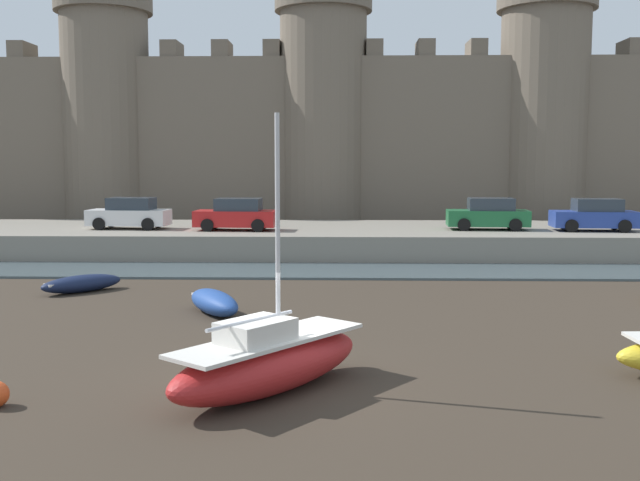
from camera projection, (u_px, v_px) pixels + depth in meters
The scene contains 12 objects.
ground_plane at pixel (287, 379), 16.54m from camera, with size 160.00×160.00×0.00m, color #382D23.
water_channel at pixel (313, 271), 32.50m from camera, with size 80.00×4.50×0.10m, color #47565B.
quay_road at pixel (318, 240), 39.64m from camera, with size 70.69×10.00×1.30m, color gray.
castle at pixel (323, 127), 50.23m from camera, with size 65.14×6.45×18.62m.
rowboat_near_channel_right at pixel (214, 302), 23.54m from camera, with size 2.45×3.18×0.75m.
rowboat_near_channel_left at pixel (82, 283), 27.47m from camera, with size 2.84×2.82×0.63m.
sailboat_midflat_right at pixel (269, 361), 15.52m from camera, with size 4.51×5.12×5.78m.
mooring_buoy_mid_mud at pixel (288, 332), 20.10m from camera, with size 0.44×0.44×0.44m, color orange.
car_quay_centre_east at pixel (237, 215), 37.88m from camera, with size 4.19×2.06×1.62m.
car_quay_east at pixel (595, 215), 37.50m from camera, with size 4.19×2.06×1.62m.
car_quay_west at pixel (488, 215), 38.18m from camera, with size 4.19×2.06×1.62m.
car_quay_centre_west at pixel (130, 214), 38.65m from camera, with size 4.19×2.06×1.62m.
Camera 1 is at (1.18, -16.09, 4.81)m, focal length 42.00 mm.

